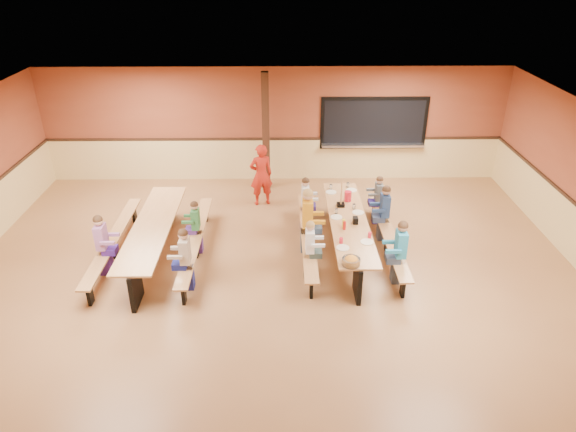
{
  "coord_description": "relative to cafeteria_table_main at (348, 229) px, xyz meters",
  "views": [
    {
      "loc": [
        0.18,
        -7.95,
        5.6
      ],
      "look_at": [
        0.3,
        0.55,
        1.15
      ],
      "focal_mm": 32.0,
      "sensor_mm": 36.0,
      "label": 1
    }
  ],
  "objects": [
    {
      "name": "ground",
      "position": [
        -1.53,
        -1.15,
        -0.53
      ],
      "size": [
        12.0,
        12.0,
        0.0
      ],
      "primitive_type": "plane",
      "color": "brown",
      "rests_on": "ground"
    },
    {
      "name": "room_envelope",
      "position": [
        -1.53,
        -1.15,
        0.16
      ],
      "size": [
        12.04,
        10.04,
        3.02
      ],
      "color": "brown",
      "rests_on": "ground"
    },
    {
      "name": "kitchen_pass_through",
      "position": [
        1.07,
        3.81,
        0.96
      ],
      "size": [
        2.78,
        0.28,
        1.38
      ],
      "color": "black",
      "rests_on": "ground"
    },
    {
      "name": "structural_post",
      "position": [
        -1.73,
        3.25,
        0.97
      ],
      "size": [
        0.18,
        0.18,
        3.0
      ],
      "primitive_type": "cube",
      "color": "#321C10",
      "rests_on": "ground"
    },
    {
      "name": "cafeteria_table_main",
      "position": [
        0.0,
        0.0,
        0.0
      ],
      "size": [
        1.91,
        3.7,
        0.74
      ],
      "color": "#B47C47",
      "rests_on": "ground"
    },
    {
      "name": "cafeteria_table_second",
      "position": [
        -3.91,
        -0.15,
        0.0
      ],
      "size": [
        1.91,
        3.7,
        0.74
      ],
      "color": "#B47C47",
      "rests_on": "ground"
    },
    {
      "name": "seated_child_white_left",
      "position": [
        -0.83,
        -0.89,
        0.06
      ],
      "size": [
        0.35,
        0.28,
        1.17
      ],
      "primitive_type": null,
      "color": "white",
      "rests_on": "ground"
    },
    {
      "name": "seated_adult_yellow",
      "position": [
        -0.83,
        0.06,
        0.16
      ],
      "size": [
        0.45,
        0.37,
        1.37
      ],
      "primitive_type": null,
      "color": "orange",
      "rests_on": "ground"
    },
    {
      "name": "seated_child_grey_left",
      "position": [
        -0.83,
        1.06,
        0.07
      ],
      "size": [
        0.36,
        0.29,
        1.18
      ],
      "primitive_type": null,
      "color": "silver",
      "rests_on": "ground"
    },
    {
      "name": "seated_child_teal_right",
      "position": [
        0.83,
        -1.1,
        0.1
      ],
      "size": [
        0.39,
        0.32,
        1.26
      ],
      "primitive_type": null,
      "color": "teal",
      "rests_on": "ground"
    },
    {
      "name": "seated_child_navy_right",
      "position": [
        0.83,
        0.5,
        0.09
      ],
      "size": [
        0.38,
        0.31,
        1.23
      ],
      "primitive_type": null,
      "color": "navy",
      "rests_on": "ground"
    },
    {
      "name": "seated_child_char_right",
      "position": [
        0.83,
        1.25,
        0.04
      ],
      "size": [
        0.33,
        0.27,
        1.13
      ],
      "primitive_type": null,
      "color": "#4F5559",
      "rests_on": "ground"
    },
    {
      "name": "seated_child_purple_sec",
      "position": [
        -4.74,
        -0.73,
        0.09
      ],
      "size": [
        0.38,
        0.31,
        1.23
      ],
      "primitive_type": null,
      "color": "#965D92",
      "rests_on": "ground"
    },
    {
      "name": "seated_child_green_sec",
      "position": [
        -3.09,
        0.04,
        0.04
      ],
      "size": [
        0.33,
        0.27,
        1.13
      ],
      "primitive_type": null,
      "color": "#307039",
      "rests_on": "ground"
    },
    {
      "name": "seated_child_tan_sec",
      "position": [
        -3.09,
        -1.25,
        0.08
      ],
      "size": [
        0.37,
        0.31,
        1.22
      ],
      "primitive_type": null,
      "color": "#B3A18C",
      "rests_on": "ground"
    },
    {
      "name": "standing_woman",
      "position": [
        -1.83,
        2.26,
        0.24
      ],
      "size": [
        0.64,
        0.51,
        1.54
      ],
      "primitive_type": "imported",
      "rotation": [
        0.0,
        0.0,
        3.42
      ],
      "color": "#B62114",
      "rests_on": "ground"
    },
    {
      "name": "punch_pitcher",
      "position": [
        0.08,
        0.87,
        0.32
      ],
      "size": [
        0.16,
        0.16,
        0.22
      ],
      "primitive_type": "cylinder",
      "color": "red",
      "rests_on": "cafeteria_table_main"
    },
    {
      "name": "chip_bowl",
      "position": [
        -0.15,
        -1.65,
        0.29
      ],
      "size": [
        0.32,
        0.32,
        0.15
      ],
      "primitive_type": null,
      "color": "orange",
      "rests_on": "cafeteria_table_main"
    },
    {
      "name": "napkin_dispenser",
      "position": [
        0.12,
        -0.15,
        0.28
      ],
      "size": [
        0.1,
        0.14,
        0.13
      ],
      "primitive_type": "cube",
      "color": "black",
      "rests_on": "cafeteria_table_main"
    },
    {
      "name": "condiment_mustard",
      "position": [
        -0.14,
        -0.31,
        0.3
      ],
      "size": [
        0.06,
        0.06,
        0.17
      ],
      "primitive_type": "cylinder",
      "color": "yellow",
      "rests_on": "cafeteria_table_main"
    },
    {
      "name": "condiment_ketchup",
      "position": [
        -0.13,
        -0.4,
        0.3
      ],
      "size": [
        0.06,
        0.06,
        0.17
      ],
      "primitive_type": "cylinder",
      "color": "#B2140F",
      "rests_on": "cafeteria_table_main"
    },
    {
      "name": "table_paddle",
      "position": [
        -0.09,
        0.62,
        0.35
      ],
      "size": [
        0.16,
        0.16,
        0.56
      ],
      "color": "black",
      "rests_on": "cafeteria_table_main"
    },
    {
      "name": "place_settings",
      "position": [
        0.0,
        0.0,
        0.27
      ],
      "size": [
        0.65,
        3.3,
        0.11
      ],
      "primitive_type": null,
      "color": "beige",
      "rests_on": "cafeteria_table_main"
    }
  ]
}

